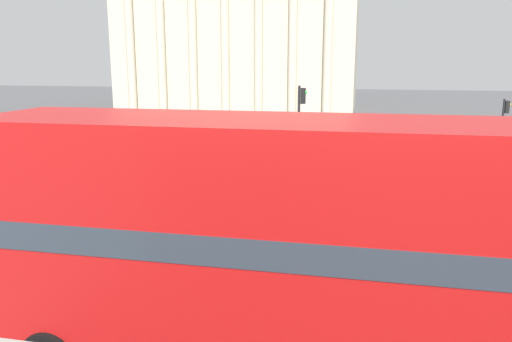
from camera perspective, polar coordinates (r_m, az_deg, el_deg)
double_decker_bus at (r=8.08m, az=7.15°, el=-8.01°), size 11.15×2.69×4.35m
plaza_building_left at (r=58.69m, az=-1.70°, el=15.49°), size 26.43×14.41×16.95m
traffic_light_mid at (r=22.66m, az=5.09°, el=5.97°), size 0.42×0.24×4.19m
traffic_light_far at (r=31.52m, az=26.50°, el=5.40°), size 0.42×0.24×3.21m
car_maroon at (r=20.76m, az=21.75°, el=-1.11°), size 4.20×1.93×1.35m
car_navy at (r=32.75m, az=24.46°, el=3.29°), size 4.20×1.93×1.35m
pedestrian_white at (r=24.54m, az=1.51°, el=2.22°), size 0.32×0.32×1.59m
pedestrian_yellow at (r=26.98m, az=17.78°, el=2.79°), size 0.32×0.32×1.76m
pedestrian_black at (r=28.32m, az=23.83°, el=2.67°), size 0.32×0.32×1.70m
pedestrian_grey at (r=36.82m, az=3.17°, el=5.72°), size 0.32×0.32×1.73m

